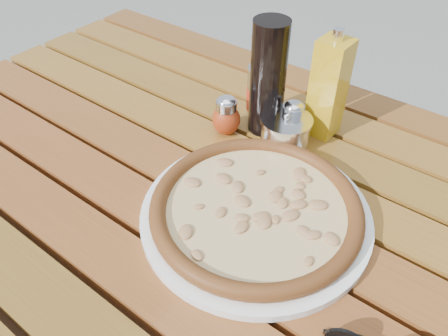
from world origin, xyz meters
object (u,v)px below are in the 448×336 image
Objects in this scene: table at (217,217)px; oregano_shaker at (292,121)px; plate at (255,214)px; pizza at (256,207)px; pepper_shaker at (226,116)px; dark_bottle at (268,79)px; olive_oil_cruet at (328,88)px; soda_can at (264,96)px; parmesan_tin at (285,131)px.

oregano_shaker is (0.03, 0.20, 0.11)m from table.
pizza is (-0.00, -0.00, 0.02)m from plate.
table is at bearing -98.06° from oregano_shaker.
pepper_shaker is at bearing 121.00° from table.
olive_oil_cruet is at bearing 31.31° from dark_bottle.
oregano_shaker is 0.37× the size of dark_bottle.
dark_bottle is 0.06m from soda_can.
table is 0.25m from soda_can.
parmesan_tin is at bearing 107.95° from plate.
pepper_shaker is at bearing -131.34° from dark_bottle.
plate is 0.22m from oregano_shaker.
parmesan_tin reaches higher than pizza.
oregano_shaker is (-0.06, 0.21, 0.03)m from plate.
oregano_shaker is (-0.06, 0.21, 0.02)m from pizza.
olive_oil_cruet reaches higher than plate.
oregano_shaker reaches higher than table.
oregano_shaker is 0.03m from parmesan_tin.
pepper_shaker and oregano_shaker have the same top height.
parmesan_tin is at bearing -21.04° from dark_bottle.
oregano_shaker is at bearing -10.21° from soda_can.
soda_can reaches higher than table.
soda_can reaches higher than oregano_shaker.
pizza is 0.20m from parmesan_tin.
parmesan_tin is (0.08, -0.04, -0.03)m from soda_can.
olive_oil_cruet is 0.11m from parmesan_tin.
oregano_shaker is (0.11, 0.06, 0.00)m from pepper_shaker.
pepper_shaker is 1.00× the size of oregano_shaker.
table is 0.31m from olive_oil_cruet.
pepper_shaker is (-0.17, 0.15, 0.03)m from plate.
table is 13.42× the size of parmesan_tin.
pepper_shaker reaches higher than table.
soda_can is (-0.14, 0.23, 0.05)m from plate.
soda_can is (-0.02, 0.02, -0.05)m from dark_bottle.
plate is 0.89× the size of pizza.
pizza is 4.93× the size of pepper_shaker.
table is at bearing 169.22° from pizza.
olive_oil_cruet is (-0.02, 0.27, 0.07)m from pizza.
dark_bottle reaches higher than table.
pepper_shaker is 0.68× the size of soda_can.
parmesan_tin is at bearing -113.89° from olive_oil_cruet.
pizza is 0.26m from dark_bottle.
plate is (0.09, -0.02, 0.08)m from table.
soda_can is at bearing 64.73° from pepper_shaker.
parmesan_tin is (0.03, 0.17, 0.11)m from table.
dark_bottle is (-0.12, 0.21, 0.09)m from pizza.
olive_oil_cruet is (0.11, 0.04, 0.04)m from soda_can.
table is 0.20m from parmesan_tin.
olive_oil_cruet is (-0.02, 0.27, 0.09)m from plate.
dark_bottle reaches higher than plate.
oregano_shaker is at bearing 106.32° from pizza.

